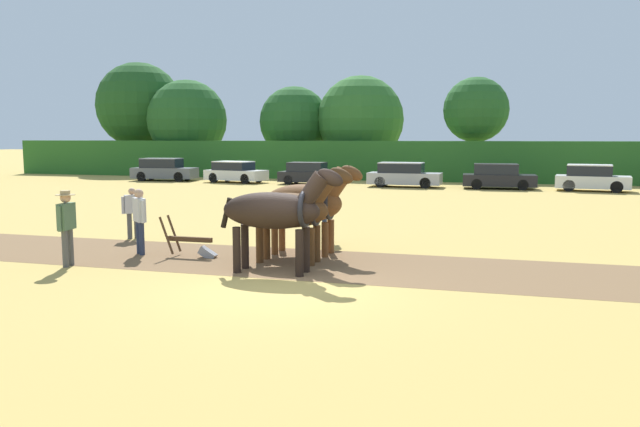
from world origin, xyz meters
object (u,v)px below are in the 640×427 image
at_px(draft_horse_trail_left, 307,203).
at_px(farmer_at_plow, 140,216).
at_px(parked_car_right, 592,178).
at_px(tree_left, 187,120).
at_px(tree_center, 360,119).
at_px(farmer_onlooker_right, 133,210).
at_px(parked_car_center_left, 309,174).
at_px(plow, 194,245).
at_px(farmer_onlooker_left, 67,222).
at_px(parked_car_left, 235,172).
at_px(draft_horse_lead_right, 293,210).
at_px(draft_horse_lead_left, 276,211).
at_px(parked_car_center_right, 498,177).
at_px(parked_car_far_left, 164,170).
at_px(tree_center_left, 294,122).
at_px(farmer_beside_team, 327,206).
at_px(tree_far_left, 139,106).
at_px(tree_center_right, 476,110).
at_px(parked_car_center, 404,175).

height_order(draft_horse_trail_left, farmer_at_plow, draft_horse_trail_left).
bearing_deg(parked_car_right, farmer_at_plow, -112.67).
bearing_deg(draft_horse_trail_left, farmer_at_plow, -163.34).
bearing_deg(tree_left, tree_center, 5.10).
relative_size(farmer_onlooker_right, parked_car_center_left, 0.39).
height_order(plow, farmer_onlooker_right, farmer_onlooker_right).
bearing_deg(parked_car_right, farmer_onlooker_left, -112.27).
height_order(plow, parked_car_left, parked_car_left).
distance_m(farmer_onlooker_left, parked_car_center_left, 26.63).
bearing_deg(draft_horse_lead_right, draft_horse_lead_left, -90.35).
relative_size(plow, farmer_onlooker_left, 0.83).
bearing_deg(farmer_onlooker_left, tree_left, 106.12).
relative_size(parked_car_left, parked_car_center_left, 1.11).
xyz_separation_m(tree_left, parked_car_center_right, (25.12, -8.36, -3.77)).
xyz_separation_m(tree_left, parked_car_far_left, (2.48, -8.00, -3.72)).
xyz_separation_m(tree_center_left, draft_horse_lead_right, (11.77, -33.70, -2.99)).
height_order(draft_horse_lead_right, parked_car_left, draft_horse_lead_right).
relative_size(farmer_beside_team, farmer_onlooker_right, 1.16).
relative_size(draft_horse_trail_left, parked_car_far_left, 0.60).
distance_m(draft_horse_lead_left, parked_car_center_right, 25.85).
height_order(tree_left, tree_center, tree_center).
distance_m(plow, parked_car_center_left, 25.08).
xyz_separation_m(tree_center, farmer_onlooker_right, (0.57, -31.94, -3.56)).
xyz_separation_m(tree_far_left, tree_center_left, (14.16, 0.09, -1.49)).
bearing_deg(farmer_onlooker_left, parked_car_far_left, 108.21).
xyz_separation_m(tree_center_left, draft_horse_lead_left, (11.79, -34.88, -2.89)).
height_order(tree_far_left, tree_center, tree_far_left).
bearing_deg(draft_horse_trail_left, tree_center_right, 84.10).
bearing_deg(parked_car_right, parked_car_left, -174.50).
relative_size(draft_horse_lead_left, parked_car_left, 0.68).
bearing_deg(tree_far_left, parked_car_right, -14.99).
distance_m(tree_center_right, farmer_onlooker_right, 31.12).
bearing_deg(tree_center, tree_center_left, -177.28).
bearing_deg(farmer_onlooker_right, farmer_onlooker_left, -30.81).
distance_m(farmer_at_plow, parked_car_right, 27.82).
height_order(tree_far_left, draft_horse_trail_left, tree_far_left).
relative_size(tree_center_right, parked_car_center_left, 1.86).
height_order(tree_far_left, parked_car_center, tree_far_left).
bearing_deg(farmer_beside_team, draft_horse_lead_right, -62.72).
bearing_deg(farmer_beside_team, parked_car_center_left, 135.40).
bearing_deg(parked_car_center, draft_horse_lead_right, -86.41).
distance_m(tree_center_right, parked_car_far_left, 22.41).
xyz_separation_m(farmer_beside_team, farmer_onlooker_right, (-5.74, -1.15, -0.19)).
distance_m(tree_far_left, parked_car_center_left, 21.11).
relative_size(draft_horse_trail_left, plow, 1.87).
bearing_deg(farmer_onlooker_left, plow, 31.32).
xyz_separation_m(tree_left, draft_horse_trail_left, (20.79, -31.48, -3.14)).
distance_m(tree_far_left, draft_horse_lead_left, 43.62).
xyz_separation_m(draft_horse_trail_left, parked_car_far_left, (-18.31, 23.48, -0.58)).
distance_m(tree_center_right, draft_horse_trail_left, 30.85).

